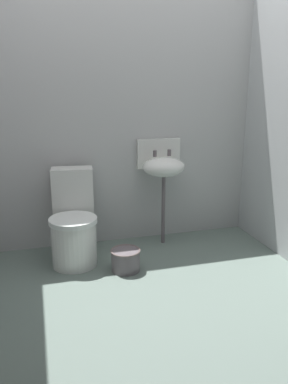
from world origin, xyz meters
name	(u,v)px	position (x,y,z in m)	size (l,w,h in m)	color
ground_plane	(153,296)	(0.00, 0.00, -0.04)	(2.96, 2.50, 0.08)	slate
wall_back	(120,117)	(0.00, 1.10, 1.20)	(2.96, 0.10, 2.39)	#B1B2B1
toilet_near_wall	(74,225)	(-0.50, 0.70, 0.32)	(0.45, 0.63, 0.78)	white
sink	(163,166)	(0.36, 0.89, 0.75)	(0.42, 0.35, 0.99)	#60585C
bucket	(126,259)	(-0.12, 0.39, 0.10)	(0.25, 0.25, 0.18)	#60585C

